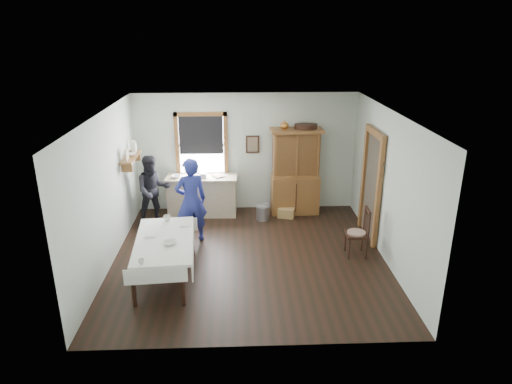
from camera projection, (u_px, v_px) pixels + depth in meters
room at (249, 190)px, 8.05m from camera, size 5.01×5.01×2.70m
window at (201, 142)px, 10.23m from camera, size 1.18×0.07×1.48m
doorway at (372, 182)px, 9.00m from camera, size 0.09×1.14×2.22m
wall_shelf at (131, 156)px, 9.32m from camera, size 0.24×1.00×0.44m
framed_picture at (253, 144)px, 10.29m from camera, size 0.30×0.04×0.40m
rug_beater at (383, 163)px, 8.30m from camera, size 0.01×0.27×0.27m
work_counter at (202, 195)px, 10.33m from camera, size 1.60×0.65×0.90m
china_hutch at (295, 172)px, 10.26m from camera, size 1.16×0.58×1.95m
dining_table at (166, 259)px, 7.69m from camera, size 1.12×1.93×0.74m
spindle_chair at (357, 232)px, 8.45m from camera, size 0.46×0.46×0.94m
pail at (263, 213)px, 10.13m from camera, size 0.38×0.38×0.32m
wicker_basket at (286, 213)px, 10.28m from camera, size 0.42×0.35×0.21m
woman_blue at (191, 204)px, 8.93m from camera, size 0.68×0.56×1.59m
figure_dark at (153, 193)px, 9.78m from camera, size 0.82×0.73×1.41m
table_cup_a at (167, 218)px, 8.26m from camera, size 0.16×0.16×0.10m
table_cup_b at (141, 262)px, 6.76m from camera, size 0.11×0.11×0.09m
table_bowl at (170, 243)px, 7.38m from camera, size 0.31×0.31×0.06m
counter_book at (214, 177)px, 10.13m from camera, size 0.28×0.30×0.02m
counter_bowl at (176, 176)px, 10.07m from camera, size 0.28×0.28×0.07m
shelf_bowl at (131, 154)px, 9.33m from camera, size 0.22×0.22×0.05m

